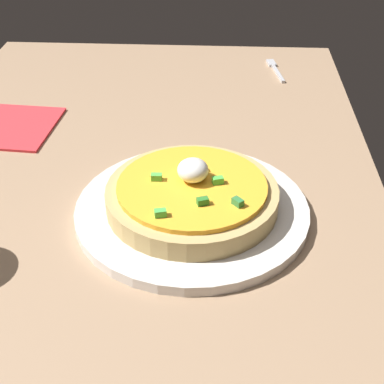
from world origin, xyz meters
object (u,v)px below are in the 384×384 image
(plate, at_px, (192,210))
(fork, at_px, (275,69))
(pizza, at_px, (192,195))
(napkin, at_px, (8,126))

(plate, bearing_deg, fork, -15.79)
(pizza, bearing_deg, fork, -15.80)
(plate, distance_m, fork, 0.47)
(napkin, bearing_deg, pizza, -125.13)
(napkin, bearing_deg, plate, -125.16)
(plate, relative_size, napkin, 2.01)
(napkin, bearing_deg, fork, -59.37)
(fork, height_order, napkin, fork)
(plate, xyz_separation_m, pizza, (0.00, -0.00, 0.02))
(plate, distance_m, pizza, 0.02)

